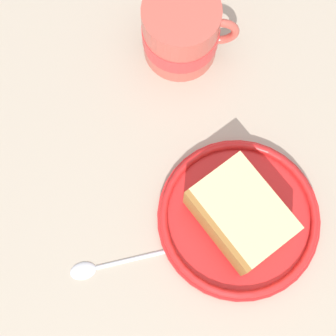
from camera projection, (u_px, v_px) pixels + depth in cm
name	position (u px, v px, depth cm)	size (l,w,h in cm)	color
ground_plane	(225.00, 160.00, 63.30)	(131.25, 131.25, 3.79)	tan
small_plate	(239.00, 218.00, 58.49)	(18.76, 18.76, 1.92)	red
cake_slice	(240.00, 214.00, 55.61)	(12.29, 10.45, 5.62)	#9E662D
tea_mug	(182.00, 31.00, 61.07)	(9.38, 11.47, 8.87)	#BF4C3F
teaspoon	(100.00, 266.00, 57.60)	(2.53, 12.31, 0.80)	silver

